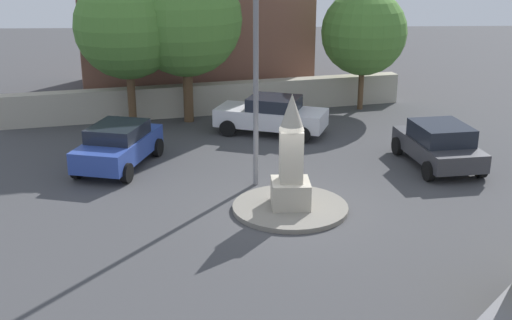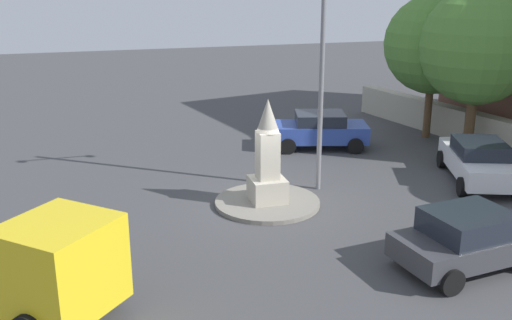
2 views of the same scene
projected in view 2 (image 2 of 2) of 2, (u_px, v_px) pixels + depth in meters
name	position (u px, v px, depth m)	size (l,w,h in m)	color
ground_plane	(267.00, 205.00, 18.91)	(80.00, 80.00, 0.00)	#424244
traffic_island	(267.00, 202.00, 18.89)	(3.31, 3.31, 0.14)	gray
monument	(268.00, 160.00, 18.47)	(1.07, 1.07, 3.26)	#B2AA99
streetlamp	(323.00, 37.00, 18.74)	(2.83, 0.28, 8.55)	slate
car_dark_grey_passing	(470.00, 238.00, 14.72)	(4.02, 2.43, 1.50)	#38383D
car_blue_waiting	(320.00, 130.00, 24.70)	(4.19, 2.74, 1.48)	#2D479E
car_white_parked_left	(478.00, 160.00, 20.74)	(3.08, 4.61, 1.49)	silver
truck_yellow_approaching	(19.00, 266.00, 12.75)	(5.84, 5.62, 2.31)	yellow
stone_boundary_wall	(509.00, 138.00, 23.87)	(17.66, 0.70, 1.34)	#B2AA99
tree_mid_cluster	(434.00, 45.00, 25.30)	(4.19, 4.19, 6.16)	brown
tree_far_corner	(478.00, 46.00, 23.30)	(4.58, 4.58, 6.53)	brown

